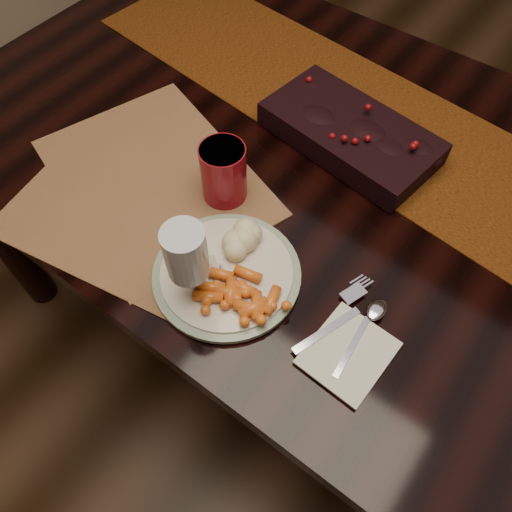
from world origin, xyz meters
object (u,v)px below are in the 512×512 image
Objects in this scene: dinner_plate at (227,273)px; mashed_potatoes at (248,242)px; red_cup at (224,173)px; wine_glass at (189,269)px; placemat_main at (124,213)px; dining_table at (327,274)px; baby_carrots at (240,291)px; napkin at (348,353)px; centerpiece at (351,130)px; turkey_shreds at (200,261)px.

mashed_potatoes is (0.00, 0.06, 0.03)m from dinner_plate.
red_cup is 0.64× the size of wine_glass.
wine_glass reaches higher than placemat_main.
dining_table is at bearing 81.53° from dinner_plate.
mashed_potatoes is at bearing 85.60° from dinner_plate.
baby_carrots is 0.23m from red_cup.
wine_glass is (0.22, -0.06, 0.09)m from placemat_main.
dining_table is 20.20× the size of mashed_potatoes.
mashed_potatoes is (-0.04, -0.27, 0.42)m from dining_table.
placemat_main is at bearing -176.05° from napkin.
placemat_main is at bearing -178.19° from dinner_plate.
dining_table is 5.12× the size of centerpiece.
baby_carrots is (-0.00, -0.35, 0.41)m from dining_table.
turkey_shreds is (-0.05, -0.42, -0.01)m from centerpiece.
dinner_plate is (-0.05, -0.33, 0.39)m from dining_table.
centerpiece is 5.04× the size of turkey_shreds.
mashed_potatoes is 0.09m from turkey_shreds.
centerpiece is 0.35m from mashed_potatoes.
baby_carrots reaches higher than napkin.
mashed_potatoes is at bearing 170.07° from napkin.
red_cup is (-0.36, 0.14, 0.06)m from napkin.
dinner_plate is at bearing -90.09° from centerpiece.
placemat_main is at bearing -129.57° from red_cup.
centerpiece reaches higher than placemat_main.
wine_glass reaches higher than dining_table.
dining_table is 0.61m from wine_glass.
centerpiece reaches higher than dining_table.
dinner_plate is 2.08× the size of baby_carrots.
baby_carrots is 1.05× the size of red_cup.
centerpiece is 0.42m from turkey_shreds.
mashed_potatoes is at bearing -99.29° from dining_table.
turkey_shreds reaches higher than dining_table.
centerpiece is (-0.05, 0.07, 0.41)m from dining_table.
dining_table is 0.50m from red_cup.
dining_table is at bearing 80.27° from wine_glass.
red_cup is at bearing 114.52° from turkey_shreds.
dining_table is 13.34× the size of napkin.
baby_carrots is 0.09m from mashed_potatoes.
baby_carrots reaches higher than dinner_plate.
dinner_plate reaches higher than placemat_main.
baby_carrots is at bearing -4.44° from turkey_shreds.
centerpiece is at bearing 123.75° from napkin.
centerpiece is 0.48m from placemat_main.
red_cup reaches higher than centerpiece.
wine_glass is at bearing -99.73° from dining_table.
dining_table is 0.54m from napkin.
red_cup is (-0.12, -0.26, 0.02)m from centerpiece.
centerpiece is 3.03× the size of red_cup.
centerpiece reaches higher than napkin.
red_cup reaches higher than dinner_plate.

